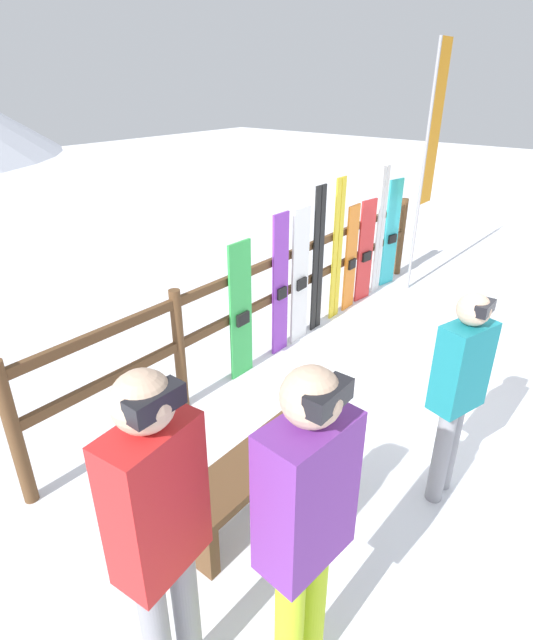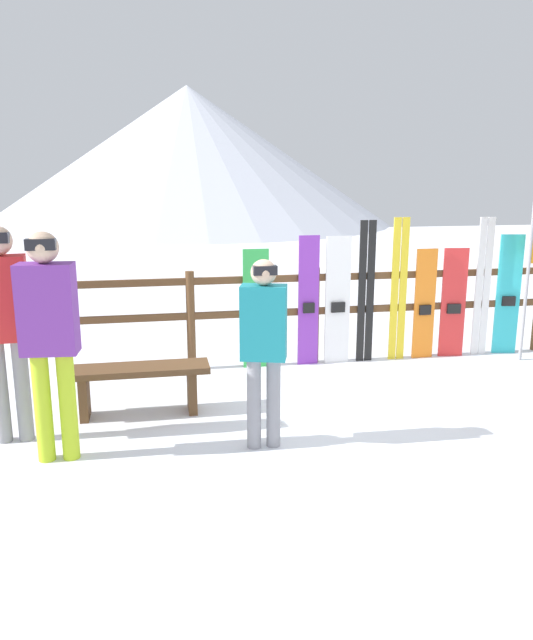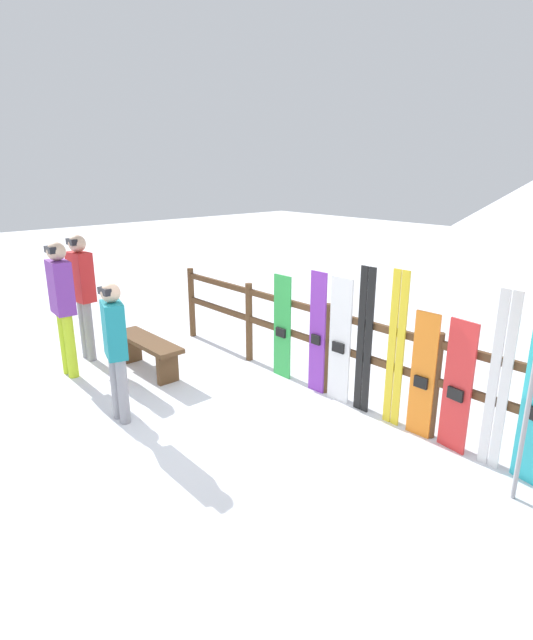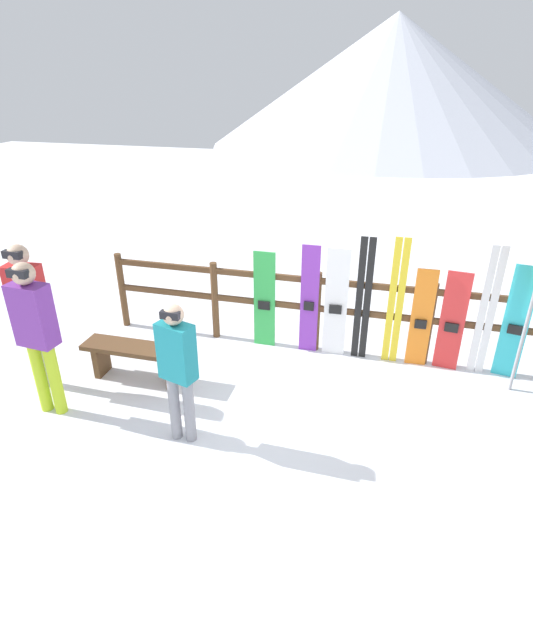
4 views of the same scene
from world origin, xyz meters
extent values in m
plane|color=white|center=(0.00, 0.00, 0.00)|extent=(40.00, 40.00, 0.00)
cone|color=silver|center=(0.00, 23.70, 3.00)|extent=(18.00, 18.00, 6.00)
cylinder|color=brown|center=(-2.95, 1.70, 0.58)|extent=(0.10, 0.10, 1.15)
cylinder|color=brown|center=(-1.47, 1.70, 0.58)|extent=(0.10, 0.10, 1.15)
cylinder|color=brown|center=(0.00, 1.70, 0.58)|extent=(0.10, 0.10, 1.15)
cylinder|color=brown|center=(1.47, 1.70, 0.58)|extent=(0.10, 0.10, 1.15)
cube|color=brown|center=(0.00, 1.70, 0.63)|extent=(5.89, 0.05, 0.08)
cube|color=brown|center=(0.00, 1.70, 1.04)|extent=(5.89, 0.05, 0.08)
cube|color=brown|center=(-2.06, 0.37, 0.44)|extent=(1.33, 0.36, 0.06)
cube|color=brown|center=(-2.56, 0.37, 0.21)|extent=(0.08, 0.29, 0.41)
cube|color=brown|center=(-1.56, 0.37, 0.21)|extent=(0.08, 0.29, 0.41)
cylinder|color=gray|center=(-1.12, -0.55, 0.38)|extent=(0.12, 0.12, 0.76)
cylinder|color=gray|center=(-0.95, -0.55, 0.38)|extent=(0.12, 0.12, 0.76)
cube|color=teal|center=(-1.03, -0.55, 1.07)|extent=(0.41, 0.30, 0.60)
sphere|color=#D8B293|center=(-1.03, -0.55, 1.47)|extent=(0.21, 0.21, 0.21)
cube|color=black|center=(-1.03, -0.61, 1.50)|extent=(0.19, 0.07, 0.07)
cylinder|color=#B7D826|center=(-2.78, -0.47, 0.44)|extent=(0.13, 0.13, 0.88)
cylinder|color=#B7D826|center=(-2.59, -0.47, 0.44)|extent=(0.13, 0.13, 0.88)
cube|color=#723399|center=(-2.68, -0.47, 1.23)|extent=(0.44, 0.27, 0.70)
sphere|color=#D8B293|center=(-2.68, -0.47, 1.69)|extent=(0.24, 0.24, 0.24)
cube|color=black|center=(-2.68, -0.55, 1.72)|extent=(0.21, 0.08, 0.08)
cylinder|color=gray|center=(-3.18, -0.04, 0.44)|extent=(0.13, 0.13, 0.89)
cylinder|color=gray|center=(-3.01, -0.04, 0.44)|extent=(0.13, 0.13, 0.89)
cube|color=red|center=(-3.10, -0.04, 1.24)|extent=(0.41, 0.25, 0.70)
cube|color=green|center=(-0.72, 1.64, 0.70)|extent=(0.30, 0.03, 1.40)
cube|color=black|center=(-0.72, 1.61, 0.63)|extent=(0.17, 0.03, 0.12)
cube|color=purple|center=(-0.10, 1.64, 0.77)|extent=(0.24, 0.02, 1.54)
cube|color=black|center=(-0.10, 1.61, 0.69)|extent=(0.13, 0.03, 0.12)
cube|color=white|center=(0.26, 1.64, 0.76)|extent=(0.30, 0.03, 1.52)
cube|color=black|center=(0.26, 1.61, 0.69)|extent=(0.17, 0.04, 0.12)
cube|color=black|center=(0.56, 1.64, 0.85)|extent=(0.09, 0.02, 1.70)
cube|color=black|center=(0.66, 1.64, 0.85)|extent=(0.09, 0.02, 1.70)
cube|color=yellow|center=(0.97, 1.64, 0.86)|extent=(0.09, 0.02, 1.73)
cube|color=yellow|center=(1.07, 1.64, 0.86)|extent=(0.09, 0.02, 1.73)
cube|color=orange|center=(1.36, 1.64, 0.68)|extent=(0.27, 0.03, 1.35)
cube|color=black|center=(1.36, 1.61, 0.61)|extent=(0.15, 0.03, 0.12)
cube|color=red|center=(1.74, 1.64, 0.68)|extent=(0.30, 0.06, 1.35)
cube|color=black|center=(1.74, 1.61, 0.61)|extent=(0.17, 0.05, 0.12)
cube|color=white|center=(2.07, 1.64, 0.86)|extent=(0.09, 0.02, 1.72)
cube|color=white|center=(2.17, 1.64, 0.86)|extent=(0.09, 0.02, 1.72)
cube|color=#2DBFCC|center=(2.47, 1.64, 0.75)|extent=(0.30, 0.08, 1.50)
cube|color=black|center=(2.47, 1.61, 0.68)|extent=(0.17, 0.06, 0.12)
cylinder|color=#99999E|center=(2.50, 1.31, 1.59)|extent=(0.04, 0.04, 3.17)
camera|label=1|loc=(-3.95, -1.29, 2.74)|focal=28.00mm
camera|label=2|loc=(-1.91, -5.31, 2.23)|focal=35.00mm
camera|label=3|loc=(3.79, -2.71, 2.72)|focal=28.00mm
camera|label=4|loc=(0.89, -4.40, 3.54)|focal=28.00mm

